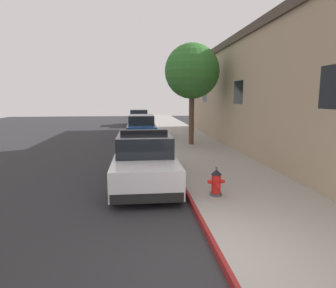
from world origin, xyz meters
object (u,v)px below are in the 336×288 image
at_px(police_cruiser, 144,160).
at_px(parked_car_silver_ahead, 141,127).
at_px(parked_car_dark_far, 139,118).
at_px(fire_hydrant, 216,182).
at_px(street_tree, 192,72).

bearing_deg(police_cruiser, parked_car_silver_ahead, 89.74).
distance_m(police_cruiser, parked_car_dark_far, 19.82).
relative_size(fire_hydrant, street_tree, 0.14).
xyz_separation_m(fire_hydrant, street_tree, (0.92, 8.49, 3.57)).
distance_m(police_cruiser, street_tree, 7.87).
bearing_deg(parked_car_silver_ahead, police_cruiser, -90.26).
distance_m(parked_car_silver_ahead, fire_hydrant, 12.37).
height_order(police_cruiser, parked_car_dark_far, police_cruiser).
relative_size(police_cruiser, street_tree, 0.89).
bearing_deg(parked_car_dark_far, police_cruiser, -89.83).
xyz_separation_m(police_cruiser, fire_hydrant, (1.82, -1.91, -0.24)).
distance_m(police_cruiser, parked_car_silver_ahead, 10.33).
height_order(parked_car_dark_far, street_tree, street_tree).
xyz_separation_m(parked_car_silver_ahead, parked_car_dark_far, (-0.10, 9.48, 0.00)).
bearing_deg(street_tree, parked_car_silver_ahead, 125.69).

